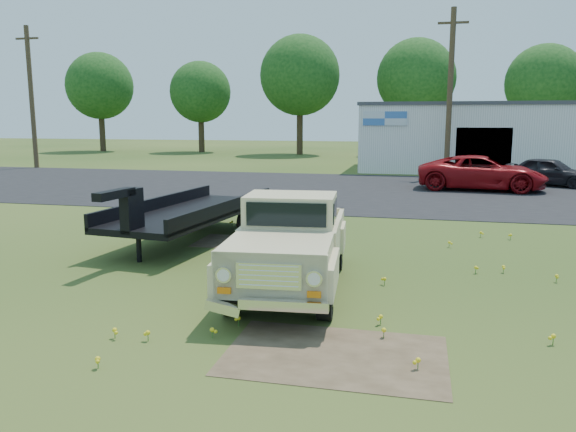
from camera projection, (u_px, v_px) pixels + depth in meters
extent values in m
plane|color=#253F14|center=(281.00, 285.00, 10.88)|extent=(140.00, 140.00, 0.00)
cube|color=black|center=(361.00, 190.00, 25.28)|extent=(90.00, 14.00, 0.02)
cube|color=#493A27|center=(335.00, 355.00, 7.67)|extent=(3.00, 2.00, 0.01)
cube|color=#493A27|center=(239.00, 242.00, 14.69)|extent=(2.20, 1.60, 0.01)
cube|color=silver|center=(477.00, 138.00, 35.10)|extent=(14.00, 8.00, 4.00)
cube|color=#3F3F44|center=(479.00, 105.00, 34.75)|extent=(14.20, 8.20, 0.20)
cube|color=black|center=(483.00, 147.00, 31.38)|extent=(3.00, 0.10, 2.20)
cube|color=silver|center=(385.00, 118.00, 32.24)|extent=(2.50, 0.08, 0.80)
cylinder|color=#3F2B1D|center=(32.00, 98.00, 36.15)|extent=(0.30, 0.30, 9.00)
cube|color=#3F2B1D|center=(27.00, 38.00, 35.51)|extent=(1.60, 0.12, 0.12)
cylinder|color=#3F2B1D|center=(450.00, 94.00, 30.32)|extent=(0.30, 0.30, 9.00)
cube|color=#3F2B1D|center=(453.00, 23.00, 29.69)|extent=(1.60, 0.12, 0.12)
cylinder|color=#3B2B1A|center=(102.00, 133.00, 55.22)|extent=(0.56, 0.56, 3.60)
sphere|color=#123F13|center=(100.00, 86.00, 54.45)|extent=(6.40, 6.40, 6.40)
cylinder|color=#3B2B1A|center=(201.00, 135.00, 53.97)|extent=(0.56, 0.56, 3.24)
sphere|color=#123F13|center=(200.00, 92.00, 53.27)|extent=(5.76, 5.76, 5.76)
cylinder|color=#3B2B1A|center=(300.00, 132.00, 50.23)|extent=(0.56, 0.56, 3.96)
sphere|color=#123F13|center=(300.00, 75.00, 49.38)|extent=(7.04, 7.04, 7.04)
cylinder|color=#3B2B1A|center=(414.00, 134.00, 48.97)|extent=(0.56, 0.56, 3.78)
sphere|color=#123F13|center=(416.00, 78.00, 48.15)|extent=(6.72, 6.72, 6.72)
cylinder|color=#3B2B1A|center=(540.00, 137.00, 45.32)|extent=(0.56, 0.56, 3.42)
sphere|color=#123F13|center=(544.00, 83.00, 44.58)|extent=(6.08, 6.08, 6.08)
imported|color=maroon|center=(482.00, 173.00, 25.24)|extent=(5.75, 3.02, 1.54)
imported|color=black|center=(549.00, 172.00, 26.87)|extent=(4.24, 3.24, 1.35)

